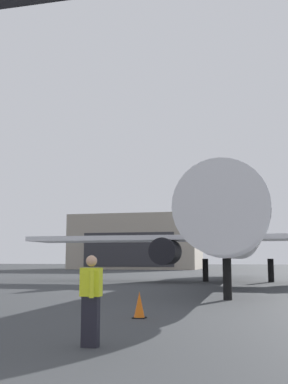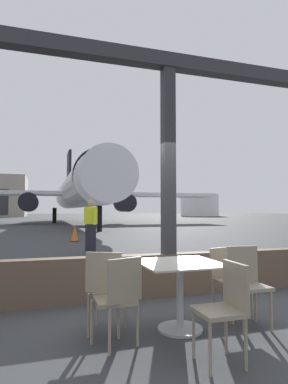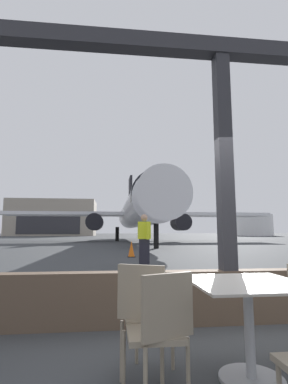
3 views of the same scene
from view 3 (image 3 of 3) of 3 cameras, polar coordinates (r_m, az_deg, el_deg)
ground_plane at (r=43.87m, az=-4.42°, el=-9.28°), size 220.00×220.00×0.00m
window_frame at (r=4.14m, az=15.95°, el=-4.79°), size 8.57×0.24×4.02m
dining_table at (r=2.74m, az=19.99°, el=-21.98°), size 0.93×0.93×0.78m
cafe_chair_aisle_right at (r=2.60m, az=0.20°, el=-22.14°), size 0.51×0.51×0.92m
cafe_chair_side_extra at (r=2.26m, az=3.29°, el=-24.74°), size 0.50×0.50×0.91m
airplane at (r=33.76m, az=-1.09°, el=-3.83°), size 31.67×34.16×10.33m
ground_crew_worker at (r=9.32m, az=0.03°, el=-9.56°), size 0.40×0.54×1.74m
traffic_cone at (r=13.73m, az=-2.50°, el=-11.26°), size 0.36×0.36×0.74m
distant_hangar at (r=80.60m, az=-17.36°, el=-4.97°), size 21.59×13.26×9.21m
fuel_storage_tank at (r=83.28m, az=20.89°, el=-6.13°), size 9.70×9.70×5.62m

